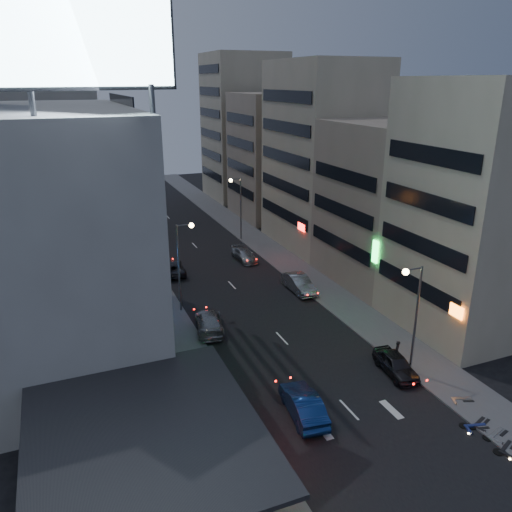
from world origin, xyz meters
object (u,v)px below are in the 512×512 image
parked_car_right_near (396,364)px  scooter_black_a (509,431)px  parked_car_right_far (244,255)px  road_car_silver (209,322)px  road_car_blue (303,404)px  scooter_blue (486,415)px  scooter_black_b (483,408)px  parked_car_left (173,268)px  parked_car_right_mid (299,283)px  person (397,351)px  scooter_silver_b (472,390)px  scooter_silver_a (501,418)px

parked_car_right_near → scooter_black_a: size_ratio=2.18×
parked_car_right_far → road_car_silver: bearing=-123.9°
road_car_blue → road_car_silver: (-2.03, 12.93, -0.06)m
scooter_blue → scooter_black_b: bearing=-15.9°
parked_car_left → scooter_black_a: parked_car_left is taller
scooter_black_a → parked_car_right_mid: bearing=-18.9°
parked_car_left → scooter_black_a: bearing=114.0°
person → scooter_blue: size_ratio=0.80×
parked_car_right_mid → parked_car_right_far: (-1.76, 10.36, -0.15)m
road_car_blue → scooter_black_a: (9.85, -6.62, -0.09)m
parked_car_right_near → road_car_silver: size_ratio=0.83×
parked_car_right_far → parked_car_right_near: bearing=-90.0°
scooter_black_b → scooter_silver_b: bearing=-46.1°
parked_car_right_far → scooter_blue: bearing=-88.0°
road_car_blue → scooter_black_a: size_ratio=2.50×
parked_car_right_near → road_car_blue: road_car_blue is taller
parked_car_right_far → scooter_silver_b: size_ratio=2.37×
parked_car_right_mid → scooter_silver_a: 23.10m
parked_car_right_far → scooter_silver_b: bearing=-85.4°
parked_car_left → road_car_silver: road_car_silver is taller
parked_car_left → scooter_blue: (11.60, -31.73, 0.05)m
parked_car_right_near → road_car_blue: (-8.26, -1.72, 0.08)m
parked_car_right_far → scooter_black_b: 32.40m
parked_car_left → scooter_silver_a: (12.10, -32.36, 0.06)m
parked_car_left → scooter_blue: 33.78m
parked_car_right_far → person: bearing=-87.5°
parked_car_right_far → parked_car_left: bearing=-176.3°
scooter_blue → scooter_black_b: 0.64m
parked_car_right_mid → scooter_silver_a: (1.72, -23.04, -0.08)m
road_car_silver → person: size_ratio=3.31×
person → scooter_blue: 7.95m
road_car_blue → parked_car_left: bearing=-78.5°
scooter_blue → scooter_silver_b: (1.18, 2.32, -0.01)m
parked_car_left → scooter_silver_a: size_ratio=2.40×
road_car_blue → scooter_black_b: 11.04m
scooter_black_a → scooter_blue: bearing=-19.5°
parked_car_right_near → road_car_silver: (-10.29, 11.22, 0.02)m
scooter_black_a → scooter_black_b: (0.26, 2.19, -0.02)m
person → scooter_silver_a: 8.62m
parked_car_left → road_car_silver: bearing=93.8°
parked_car_right_near → parked_car_right_mid: 15.72m
parked_car_left → scooter_silver_b: parked_car_left is taller
scooter_black_b → scooter_silver_b: scooter_black_b is taller
parked_car_left → scooter_silver_b: bearing=118.2°
parked_car_left → road_car_silver: size_ratio=0.92×
road_car_silver → scooter_silver_a: bearing=136.0°
scooter_silver_a → scooter_black_b: size_ratio=1.05×
parked_car_right_far → road_car_blue: 28.62m
person → scooter_silver_b: person is taller
person → scooter_black_b: size_ratio=0.82×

